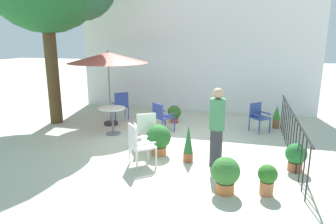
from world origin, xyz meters
TOP-DOWN VIEW (x-y plane):
  - ground_plane at (0.00, 0.00)m, footprint 60.00×60.00m
  - villa_facade at (0.00, 3.96)m, footprint 8.75×0.30m
  - terrace_railing at (3.04, -0.00)m, footprint 0.03×4.68m
  - patio_umbrella_0 at (-2.13, 1.26)m, footprint 2.42×2.42m
  - cafe_table_0 at (-1.64, 0.38)m, footprint 0.76×0.76m
  - patio_chair_0 at (-2.08, 1.95)m, footprint 0.65×0.64m
  - patio_chair_1 at (-0.15, -1.51)m, footprint 0.67×0.67m
  - patio_chair_2 at (-0.36, -0.45)m, footprint 0.67×0.66m
  - patio_chair_3 at (2.35, 1.73)m, footprint 0.63×0.63m
  - patio_chair_4 at (-0.36, 0.95)m, footprint 0.67×0.67m
  - potted_plant_0 at (-0.24, 2.00)m, footprint 0.43×0.43m
  - potted_plant_1 at (3.04, -0.92)m, footprint 0.43×0.43m
  - potted_plant_2 at (1.72, -2.20)m, footprint 0.50×0.50m
  - potted_plant_3 at (2.43, -2.08)m, footprint 0.33×0.33m
  - potted_plant_4 at (0.08, -0.78)m, footprint 0.57×0.58m
  - potted_plant_5 at (2.90, 2.21)m, footprint 0.23×0.23m
  - potted_plant_6 at (0.82, -1.01)m, footprint 0.22×0.22m
  - standing_person at (1.43, -1.08)m, footprint 0.40×0.40m

SIDE VIEW (x-z plane):
  - ground_plane at x=0.00m, z-range 0.00..0.00m
  - potted_plant_0 at x=-0.24m, z-range 0.03..0.60m
  - potted_plant_3 at x=2.43m, z-range 0.04..0.59m
  - potted_plant_1 at x=3.04m, z-range 0.03..0.62m
  - potted_plant_2 at x=1.72m, z-range 0.03..0.70m
  - potted_plant_5 at x=2.90m, z-range 0.02..0.72m
  - potted_plant_4 at x=0.08m, z-range 0.04..0.76m
  - potted_plant_6 at x=0.82m, z-range -0.01..0.82m
  - patio_chair_3 at x=2.35m, z-range 0.07..0.91m
  - patio_chair_4 at x=-0.36m, z-range 0.07..0.93m
  - patio_chair_1 at x=-0.15m, z-range 0.06..0.98m
  - patio_chair_0 at x=-2.08m, z-range 0.06..0.99m
  - patio_chair_2 at x=-0.36m, z-range 0.07..0.99m
  - cafe_table_0 at x=-1.64m, z-range 0.15..0.92m
  - terrace_railing at x=3.04m, z-range 0.17..1.19m
  - standing_person at x=1.43m, z-range 0.03..1.72m
  - patio_umbrella_0 at x=-2.13m, z-range 0.92..3.25m
  - villa_facade at x=0.00m, z-range 0.00..4.39m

